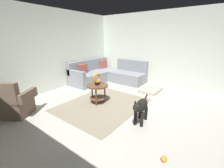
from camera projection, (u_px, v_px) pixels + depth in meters
ground_plane at (121, 116)px, 3.62m from camera, size 6.00×6.00×0.10m
wall_back at (47, 51)px, 4.87m from camera, size 6.00×0.12×2.70m
wall_right at (166, 50)px, 5.44m from camera, size 0.12×6.00×2.70m
area_rug at (103, 105)px, 4.12m from camera, size 2.30×1.90×0.01m
sectional_couch at (107, 75)px, 6.19m from camera, size 2.20×2.25×0.88m
armchair at (14, 103)px, 3.47m from camera, size 0.94×1.00×0.88m
side_table at (98, 89)px, 4.13m from camera, size 0.60×0.60×0.54m
torus_sculpture at (97, 79)px, 4.04m from camera, size 0.28×0.08×0.33m
dog_bed_mat at (150, 90)px, 5.15m from camera, size 0.80×0.60×0.09m
dog at (141, 107)px, 3.15m from camera, size 0.85×0.30×0.63m
dog_toy_ball at (164, 159)px, 2.24m from camera, size 0.09×0.09×0.09m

